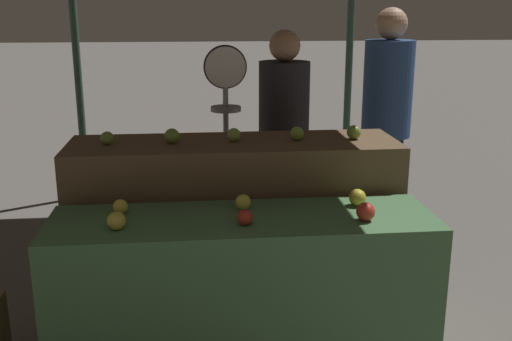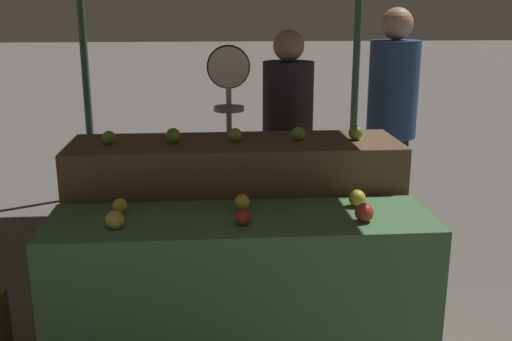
# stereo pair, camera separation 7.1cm
# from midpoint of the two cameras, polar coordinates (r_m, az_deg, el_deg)

# --- Properties ---
(display_counter_front) EXTENTS (1.87, 0.55, 0.82)m
(display_counter_front) POSITION_cam_midpoint_polar(r_m,az_deg,el_deg) (3.06, -1.88, -11.72)
(display_counter_front) COLOR #4C7A4C
(display_counter_front) RESTS_ON ground_plane
(display_counter_back) EXTENTS (1.87, 0.55, 1.06)m
(display_counter_back) POSITION_cam_midpoint_polar(r_m,az_deg,el_deg) (3.56, -2.60, -5.59)
(display_counter_back) COLOR brown
(display_counter_back) RESTS_ON ground_plane
(apple_front_0) EXTENTS (0.09, 0.09, 0.09)m
(apple_front_0) POSITION_cam_midpoint_polar(r_m,az_deg,el_deg) (2.80, -13.85, -4.68)
(apple_front_0) COLOR gold
(apple_front_0) RESTS_ON display_counter_front
(apple_front_1) EXTENTS (0.08, 0.08, 0.08)m
(apple_front_1) POSITION_cam_midpoint_polar(r_m,az_deg,el_deg) (2.78, -1.87, -4.49)
(apple_front_1) COLOR #B72D23
(apple_front_1) RESTS_ON display_counter_front
(apple_front_2) EXTENTS (0.09, 0.09, 0.09)m
(apple_front_2) POSITION_cam_midpoint_polar(r_m,az_deg,el_deg) (2.88, 9.70, -3.88)
(apple_front_2) COLOR red
(apple_front_2) RESTS_ON display_counter_front
(apple_front_3) EXTENTS (0.07, 0.07, 0.07)m
(apple_front_3) POSITION_cam_midpoint_polar(r_m,az_deg,el_deg) (3.01, -13.45, -3.37)
(apple_front_3) COLOR yellow
(apple_front_3) RESTS_ON display_counter_front
(apple_front_4) EXTENTS (0.08, 0.08, 0.08)m
(apple_front_4) POSITION_cam_midpoint_polar(r_m,az_deg,el_deg) (2.99, -1.92, -3.02)
(apple_front_4) COLOR yellow
(apple_front_4) RESTS_ON display_counter_front
(apple_front_5) EXTENTS (0.09, 0.09, 0.09)m
(apple_front_5) POSITION_cam_midpoint_polar(r_m,az_deg,el_deg) (3.09, 8.98, -2.55)
(apple_front_5) COLOR gold
(apple_front_5) RESTS_ON display_counter_front
(apple_back_0) EXTENTS (0.07, 0.07, 0.07)m
(apple_back_0) POSITION_cam_midpoint_polar(r_m,az_deg,el_deg) (3.42, -14.57, 3.00)
(apple_back_0) COLOR #7AA338
(apple_back_0) RESTS_ON display_counter_back
(apple_back_1) EXTENTS (0.08, 0.08, 0.08)m
(apple_back_1) POSITION_cam_midpoint_polar(r_m,az_deg,el_deg) (3.38, -8.61, 3.27)
(apple_back_1) COLOR #7AA338
(apple_back_1) RESTS_ON display_counter_back
(apple_back_2) EXTENTS (0.08, 0.08, 0.08)m
(apple_back_2) POSITION_cam_midpoint_polar(r_m,az_deg,el_deg) (3.40, -2.76, 3.42)
(apple_back_2) COLOR #8EB247
(apple_back_2) RESTS_ON display_counter_back
(apple_back_3) EXTENTS (0.08, 0.08, 0.08)m
(apple_back_3) POSITION_cam_midpoint_polar(r_m,az_deg,el_deg) (3.43, 3.33, 3.54)
(apple_back_3) COLOR #84AD3D
(apple_back_3) RESTS_ON display_counter_back
(apple_back_4) EXTENTS (0.08, 0.08, 0.08)m
(apple_back_4) POSITION_cam_midpoint_polar(r_m,az_deg,el_deg) (3.49, 8.73, 3.62)
(apple_back_4) COLOR #7AA338
(apple_back_4) RESTS_ON display_counter_back
(produce_scale) EXTENTS (0.28, 0.20, 1.56)m
(produce_scale) POSITION_cam_midpoint_polar(r_m,az_deg,el_deg) (3.97, -3.41, 5.73)
(produce_scale) COLOR #99999E
(produce_scale) RESTS_ON ground_plane
(person_vendor_at_scale) EXTENTS (0.36, 0.36, 1.65)m
(person_vendor_at_scale) POSITION_cam_midpoint_polar(r_m,az_deg,el_deg) (4.27, 2.18, 3.87)
(person_vendor_at_scale) COLOR #2D2D38
(person_vendor_at_scale) RESTS_ON ground_plane
(person_customer_left) EXTENTS (0.47, 0.47, 1.80)m
(person_customer_left) POSITION_cam_midpoint_polar(r_m,az_deg,el_deg) (4.70, 11.91, 5.70)
(person_customer_left) COLOR #2D2D38
(person_customer_left) RESTS_ON ground_plane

